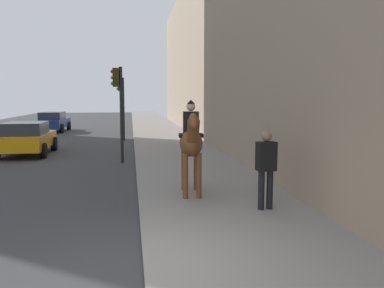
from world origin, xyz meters
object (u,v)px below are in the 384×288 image
object	(u,v)px
mounted_horse_near	(191,142)
pedestrian_greeting	(266,165)
traffic_light_near_curb	(119,99)
car_near_lane	(26,138)
traffic_light_far_curb	(122,99)
car_mid_lane	(53,121)

from	to	relation	value
mounted_horse_near	pedestrian_greeting	distance (m)	2.10
traffic_light_near_curb	mounted_horse_near	bearing A→B (deg)	-162.25
car_near_lane	traffic_light_near_curb	world-z (taller)	traffic_light_near_curb
mounted_horse_near	car_near_lane	bearing A→B (deg)	-140.71
mounted_horse_near	pedestrian_greeting	world-z (taller)	mounted_horse_near
mounted_horse_near	traffic_light_far_curb	xyz separation A→B (m)	(13.82, 1.95, 0.98)
mounted_horse_near	traffic_light_near_curb	size ratio (longest dim) A/B	0.64
pedestrian_greeting	car_near_lane	size ratio (longest dim) A/B	0.42
pedestrian_greeting	traffic_light_far_curb	size ratio (longest dim) A/B	0.47
mounted_horse_near	car_near_lane	distance (m)	10.61
mounted_horse_near	car_near_lane	size ratio (longest dim) A/B	0.58
traffic_light_far_curb	mounted_horse_near	bearing A→B (deg)	-171.97
car_near_lane	mounted_horse_near	bearing A→B (deg)	-145.92
car_mid_lane	traffic_light_near_curb	distance (m)	15.76
pedestrian_greeting	car_near_lane	world-z (taller)	pedestrian_greeting
pedestrian_greeting	car_mid_lane	xyz separation A→B (m)	(22.25, 8.42, -0.35)
traffic_light_near_curb	traffic_light_far_curb	distance (m)	7.90
pedestrian_greeting	traffic_light_near_curb	bearing A→B (deg)	17.32
pedestrian_greeting	traffic_light_far_curb	world-z (taller)	traffic_light_far_curb
mounted_horse_near	traffic_light_far_curb	size ratio (longest dim) A/B	0.65
mounted_horse_near	pedestrian_greeting	bearing A→B (deg)	47.32
car_near_lane	car_mid_lane	bearing A→B (deg)	4.66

